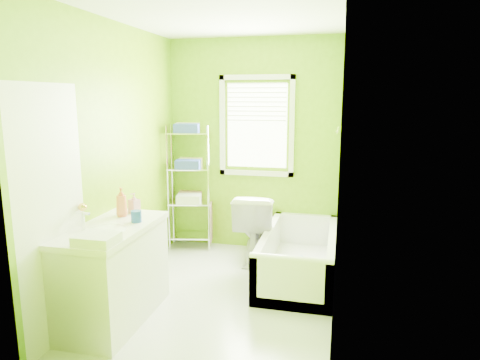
% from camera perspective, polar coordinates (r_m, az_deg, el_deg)
% --- Properties ---
extents(ground, '(2.90, 2.90, 0.00)m').
position_cam_1_polar(ground, '(4.29, -2.45, -15.22)').
color(ground, silver).
rests_on(ground, ground).
extents(room_envelope, '(2.14, 2.94, 2.62)m').
position_cam_1_polar(room_envelope, '(3.87, -2.64, 5.81)').
color(room_envelope, '#6C9F07').
rests_on(room_envelope, ground).
extents(window, '(0.92, 0.05, 1.22)m').
position_cam_1_polar(window, '(5.23, 2.24, 7.90)').
color(window, white).
rests_on(window, ground).
extents(door, '(0.09, 0.80, 2.00)m').
position_cam_1_polar(door, '(3.54, -23.69, -4.59)').
color(door, white).
rests_on(door, ground).
extents(right_wall_decor, '(0.04, 1.48, 1.17)m').
position_cam_1_polar(right_wall_decor, '(3.73, 12.80, 1.85)').
color(right_wall_decor, '#460818').
rests_on(right_wall_decor, ground).
extents(bathtub, '(0.75, 1.60, 0.52)m').
position_cam_1_polar(bathtub, '(4.66, 7.80, -10.91)').
color(bathtub, white).
rests_on(bathtub, ground).
extents(toilet, '(0.49, 0.82, 0.82)m').
position_cam_1_polar(toilet, '(5.04, 2.19, -6.19)').
color(toilet, white).
rests_on(toilet, ground).
extents(vanity, '(0.57, 1.11, 1.10)m').
position_cam_1_polar(vanity, '(3.86, -16.55, -11.48)').
color(vanity, silver).
rests_on(vanity, ground).
extents(wire_shelf_unit, '(0.58, 0.47, 1.58)m').
position_cam_1_polar(wire_shelf_unit, '(5.39, -6.63, 0.94)').
color(wire_shelf_unit, silver).
rests_on(wire_shelf_unit, ground).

